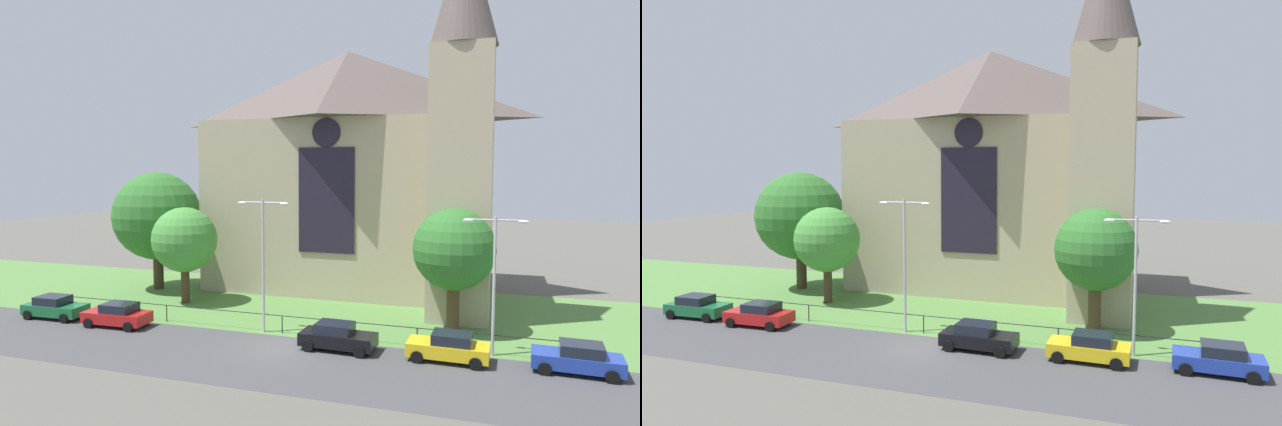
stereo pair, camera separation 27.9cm
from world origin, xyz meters
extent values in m
plane|color=#56544C|center=(0.00, 10.00, 0.00)|extent=(160.00, 160.00, 0.00)
cube|color=#424244|center=(0.00, -2.00, 0.00)|extent=(120.00, 8.00, 0.01)
cube|color=#517F3D|center=(0.00, 8.00, 0.00)|extent=(120.00, 20.00, 0.01)
cube|color=tan|center=(-1.03, 17.42, 7.00)|extent=(22.00, 12.00, 14.00)
pyramid|color=#594C47|center=(-1.03, 17.42, 17.00)|extent=(22.00, 12.00, 6.00)
cube|color=black|center=(-1.03, 11.37, 7.70)|extent=(4.40, 0.16, 8.00)
cylinder|color=black|center=(-1.03, 11.37, 12.80)|extent=(2.20, 0.15, 2.20)
cube|color=tan|center=(8.97, 9.42, 9.00)|extent=(4.00, 4.00, 18.00)
cylinder|color=black|center=(-1.03, 2.50, 1.10)|extent=(32.94, 0.05, 0.05)
cylinder|color=black|center=(-17.50, 2.50, 0.55)|extent=(0.06, 0.07, 1.10)
cylinder|color=black|center=(-9.27, 2.50, 0.55)|extent=(0.07, 0.07, 1.10)
cylinder|color=black|center=(-1.03, 2.50, 0.55)|extent=(0.06, 0.07, 1.10)
cylinder|color=black|center=(7.20, 2.50, 0.55)|extent=(0.06, 0.07, 1.10)
cylinder|color=black|center=(15.44, 2.50, 0.55)|extent=(0.07, 0.07, 1.10)
cylinder|color=#423021|center=(-15.73, 10.89, 1.72)|extent=(0.84, 0.84, 3.44)
sphere|color=#2D6B28|center=(-15.73, 10.89, 6.18)|extent=(7.30, 7.30, 7.30)
cylinder|color=#4C3823|center=(8.85, 6.24, 1.63)|extent=(0.78, 0.78, 3.26)
sphere|color=#2D6B28|center=(8.85, 6.24, 5.16)|extent=(5.06, 5.06, 5.06)
cylinder|color=#423021|center=(-10.93, 7.42, 1.48)|extent=(0.63, 0.63, 2.97)
sphere|color=#428C38|center=(-10.93, 7.42, 4.80)|extent=(4.88, 4.88, 4.88)
cylinder|color=#B2B2B7|center=(-2.21, 2.40, 4.12)|extent=(0.16, 0.16, 8.24)
cylinder|color=#B2B2B7|center=(-2.91, 2.40, 8.04)|extent=(1.40, 0.10, 0.10)
cylinder|color=#B2B2B7|center=(-1.51, 2.40, 8.04)|extent=(1.40, 0.10, 0.10)
ellipsoid|color=white|center=(-3.61, 2.40, 7.99)|extent=(0.57, 0.26, 0.20)
ellipsoid|color=white|center=(-0.81, 2.40, 7.99)|extent=(0.57, 0.26, 0.20)
cylinder|color=#B2B2B7|center=(11.28, 2.40, 3.78)|extent=(0.16, 0.16, 7.56)
cylinder|color=#B2B2B7|center=(10.58, 2.40, 7.36)|extent=(1.40, 0.10, 0.10)
cylinder|color=#B2B2B7|center=(11.98, 2.40, 7.36)|extent=(1.40, 0.10, 0.10)
ellipsoid|color=white|center=(9.88, 2.40, 7.31)|extent=(0.57, 0.26, 0.20)
ellipsoid|color=white|center=(12.68, 2.40, 7.31)|extent=(0.57, 0.26, 0.20)
cube|color=#196033|center=(-16.93, 0.89, 0.61)|extent=(4.26, 1.94, 0.70)
cube|color=black|center=(-17.13, 0.88, 1.23)|extent=(2.05, 1.67, 0.55)
cylinder|color=black|center=(-15.49, 1.84, 0.32)|extent=(0.65, 0.24, 0.64)
cylinder|color=black|center=(-15.43, 0.04, 0.32)|extent=(0.65, 0.24, 0.64)
cylinder|color=black|center=(-18.43, 1.74, 0.32)|extent=(0.65, 0.24, 0.64)
cylinder|color=black|center=(-18.37, -0.06, 0.32)|extent=(0.65, 0.24, 0.64)
cube|color=#B21919|center=(-11.69, 0.60, 0.61)|extent=(4.26, 1.94, 0.70)
cube|color=black|center=(-11.49, 0.60, 1.23)|extent=(2.05, 1.67, 0.55)
cylinder|color=black|center=(-13.13, -0.35, 0.32)|extent=(0.65, 0.24, 0.64)
cylinder|color=black|center=(-13.19, 1.45, 0.32)|extent=(0.65, 0.24, 0.64)
cylinder|color=black|center=(-10.19, -0.25, 0.32)|extent=(0.65, 0.24, 0.64)
cylinder|color=black|center=(-10.25, 1.54, 0.32)|extent=(0.65, 0.24, 0.64)
cube|color=black|center=(3.09, 0.67, 0.61)|extent=(4.25, 1.91, 0.70)
cube|color=black|center=(2.89, 0.67, 1.23)|extent=(2.04, 1.65, 0.55)
cylinder|color=black|center=(4.58, 1.53, 0.32)|extent=(0.65, 0.24, 0.64)
cylinder|color=black|center=(4.53, -0.27, 0.32)|extent=(0.65, 0.24, 0.64)
cylinder|color=black|center=(1.64, 1.61, 0.32)|extent=(0.65, 0.24, 0.64)
cylinder|color=black|center=(1.59, -0.19, 0.32)|extent=(0.65, 0.24, 0.64)
cube|color=gold|center=(9.06, 0.80, 0.61)|extent=(4.25, 1.92, 0.70)
cube|color=black|center=(9.26, 0.79, 1.23)|extent=(2.04, 1.66, 0.55)
cylinder|color=black|center=(7.57, -0.06, 0.32)|extent=(0.65, 0.24, 0.64)
cylinder|color=black|center=(7.62, 1.74, 0.32)|extent=(0.65, 0.24, 0.64)
cylinder|color=black|center=(10.51, -0.14, 0.32)|extent=(0.65, 0.24, 0.64)
cylinder|color=black|center=(10.56, 1.66, 0.32)|extent=(0.65, 0.24, 0.64)
cube|color=#1E3899|center=(15.26, 1.05, 0.61)|extent=(4.28, 1.99, 0.70)
cube|color=black|center=(15.46, 1.04, 1.23)|extent=(2.07, 1.69, 0.55)
cylinder|color=black|center=(13.75, 0.22, 0.32)|extent=(0.65, 0.25, 0.64)
cylinder|color=black|center=(13.83, 2.02, 0.32)|extent=(0.65, 0.25, 0.64)
cylinder|color=black|center=(16.69, 0.09, 0.32)|extent=(0.65, 0.25, 0.64)
cylinder|color=black|center=(16.77, 1.88, 0.32)|extent=(0.65, 0.25, 0.64)
camera|label=1|loc=(11.49, -27.80, 10.04)|focal=30.57mm
camera|label=2|loc=(11.75, -27.71, 10.04)|focal=30.57mm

